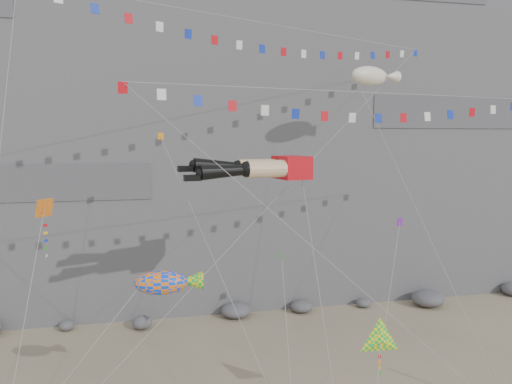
% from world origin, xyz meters
% --- Properties ---
extents(cliff, '(80.00, 28.00, 50.00)m').
position_xyz_m(cliff, '(0.00, 32.00, 25.00)').
color(cliff, slate).
rests_on(cliff, ground).
extents(talus_boulders, '(60.00, 3.00, 1.20)m').
position_xyz_m(talus_boulders, '(0.00, 17.00, 0.60)').
color(talus_boulders, '#5C5C61').
rests_on(talus_boulders, ground).
extents(legs_kite, '(7.99, 13.06, 18.06)m').
position_xyz_m(legs_kite, '(-0.81, 4.32, 13.80)').
color(legs_kite, red).
rests_on(legs_kite, ground).
extents(flag_banner_upper, '(30.21, 19.41, 30.76)m').
position_xyz_m(flag_banner_upper, '(1.03, 8.39, 23.03)').
color(flag_banner_upper, red).
rests_on(flag_banner_upper, ground).
extents(flag_banner_lower, '(27.15, 8.60, 20.73)m').
position_xyz_m(flag_banner_lower, '(5.20, 2.74, 18.21)').
color(flag_banner_lower, red).
rests_on(flag_banner_lower, ground).
extents(harlequin_kite, '(2.46, 8.18, 14.04)m').
position_xyz_m(harlequin_kite, '(-12.44, 1.99, 12.06)').
color(harlequin_kite, red).
rests_on(harlequin_kite, ground).
extents(fish_windsock, '(10.42, 3.29, 12.26)m').
position_xyz_m(fish_windsock, '(-6.81, -0.46, 8.58)').
color(fish_windsock, orange).
rests_on(fish_windsock, ground).
extents(delta_kite, '(4.40, 6.22, 8.46)m').
position_xyz_m(delta_kite, '(4.14, -1.91, 5.26)').
color(delta_kite, '#F8ED0C').
rests_on(delta_kite, ground).
extents(blimp_windsock, '(5.43, 14.53, 24.22)m').
position_xyz_m(blimp_windsock, '(9.38, 11.25, 20.24)').
color(blimp_windsock, '#F0E5C5').
rests_on(blimp_windsock, ground).
extents(small_kite_a, '(6.45, 16.00, 22.75)m').
position_xyz_m(small_kite_a, '(-6.20, 9.02, 15.21)').
color(small_kite_a, orange).
rests_on(small_kite_a, ground).
extents(small_kite_b, '(7.14, 9.81, 15.23)m').
position_xyz_m(small_kite_b, '(8.13, 3.78, 10.14)').
color(small_kite_b, '#6E1BA3').
rests_on(small_kite_b, ground).
extents(small_kite_c, '(2.90, 12.22, 14.67)m').
position_xyz_m(small_kite_c, '(0.32, 3.23, 8.38)').
color(small_kite_c, green).
rests_on(small_kite_c, ground).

